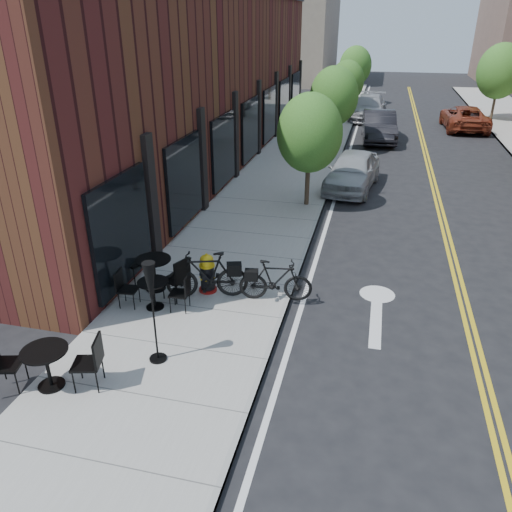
% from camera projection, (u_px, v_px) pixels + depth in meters
% --- Properties ---
extents(ground, '(120.00, 120.00, 0.00)m').
position_uv_depth(ground, '(268.00, 364.00, 9.68)').
color(ground, black).
rests_on(ground, ground).
extents(sidewalk_near, '(4.00, 70.00, 0.12)m').
position_uv_depth(sidewalk_near, '(273.00, 194.00, 18.84)').
color(sidewalk_near, '#9E9B93').
rests_on(sidewalk_near, ground).
extents(building_near, '(5.00, 28.00, 7.00)m').
position_uv_depth(building_near, '(193.00, 83.00, 21.82)').
color(building_near, '#421516').
rests_on(building_near, ground).
extents(bg_building_left, '(8.00, 14.00, 10.00)m').
position_uv_depth(bg_building_left, '(293.00, 29.00, 51.28)').
color(bg_building_left, '#726656').
rests_on(bg_building_left, ground).
extents(tree_near_a, '(2.20, 2.20, 3.81)m').
position_uv_depth(tree_near_a, '(310.00, 133.00, 16.56)').
color(tree_near_a, '#382B1E').
rests_on(tree_near_a, sidewalk_near).
extents(tree_near_b, '(2.30, 2.30, 3.98)m').
position_uv_depth(tree_near_b, '(334.00, 96.00, 23.52)').
color(tree_near_b, '#382B1E').
rests_on(tree_near_b, sidewalk_near).
extents(tree_near_c, '(2.10, 2.10, 3.67)m').
position_uv_depth(tree_near_c, '(347.00, 81.00, 30.61)').
color(tree_near_c, '#382B1E').
rests_on(tree_near_c, sidewalk_near).
extents(tree_near_d, '(2.40, 2.40, 4.11)m').
position_uv_depth(tree_near_d, '(355.00, 66.00, 37.51)').
color(tree_near_d, '#382B1E').
rests_on(tree_near_d, sidewalk_near).
extents(tree_far_c, '(2.80, 2.80, 4.62)m').
position_uv_depth(tree_far_c, '(500.00, 71.00, 31.04)').
color(tree_far_c, '#382B1E').
rests_on(tree_far_c, sidewalk_far).
extents(fire_hydrant, '(0.46, 0.46, 0.98)m').
position_uv_depth(fire_hydrant, '(207.00, 273.00, 11.85)').
color(fire_hydrant, maroon).
rests_on(fire_hydrant, sidewalk_near).
extents(bicycle_left, '(1.99, 1.09, 1.15)m').
position_uv_depth(bicycle_left, '(207.00, 275.00, 11.53)').
color(bicycle_left, black).
rests_on(bicycle_left, sidewalk_near).
extents(bicycle_right, '(1.74, 0.73, 1.01)m').
position_uv_depth(bicycle_right, '(276.00, 281.00, 11.44)').
color(bicycle_right, black).
rests_on(bicycle_right, sidewalk_near).
extents(bistro_set_a, '(1.92, 0.99, 1.01)m').
position_uv_depth(bistro_set_a, '(47.00, 363.00, 8.71)').
color(bistro_set_a, black).
rests_on(bistro_set_a, sidewalk_near).
extents(bistro_set_b, '(1.63, 0.76, 0.87)m').
position_uv_depth(bistro_set_b, '(154.00, 291.00, 11.17)').
color(bistro_set_b, black).
rests_on(bistro_set_b, sidewalk_near).
extents(bistro_set_c, '(1.97, 1.22, 1.05)m').
position_uv_depth(bistro_set_c, '(154.00, 269.00, 11.91)').
color(bistro_set_c, black).
rests_on(bistro_set_c, sidewalk_near).
extents(patio_umbrella, '(0.34, 0.34, 2.08)m').
position_uv_depth(patio_umbrella, '(151.00, 292.00, 8.99)').
color(patio_umbrella, black).
rests_on(patio_umbrella, sidewalk_near).
extents(parked_car_a, '(2.23, 4.42, 1.44)m').
position_uv_depth(parked_car_a, '(353.00, 171.00, 19.30)').
color(parked_car_a, '#A5A9AD').
rests_on(parked_car_a, ground).
extents(parked_car_b, '(2.03, 4.88, 1.57)m').
position_uv_depth(parked_car_b, '(379.00, 126.00, 26.90)').
color(parked_car_b, black).
rests_on(parked_car_b, ground).
extents(parked_car_c, '(2.41, 5.37, 1.53)m').
position_uv_depth(parked_car_c, '(368.00, 107.00, 32.65)').
color(parked_car_c, '#9F9FA4').
rests_on(parked_car_c, ground).
extents(parked_car_far, '(2.52, 5.11, 1.40)m').
position_uv_depth(parked_car_far, '(464.00, 118.00, 29.65)').
color(parked_car_far, maroon).
rests_on(parked_car_far, ground).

